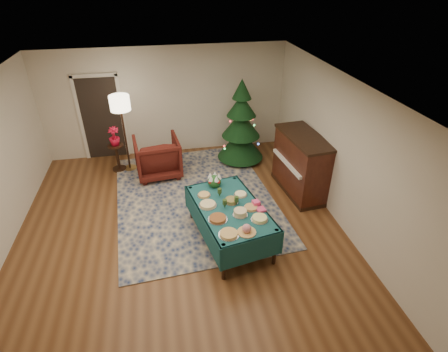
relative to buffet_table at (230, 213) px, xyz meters
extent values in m
plane|color=#593319|center=(-0.84, 0.27, -0.58)|extent=(7.00, 7.00, 0.00)
plane|color=white|center=(-0.84, 0.27, 2.12)|extent=(7.00, 7.00, 0.00)
plane|color=beige|center=(-0.84, 3.77, 0.77)|extent=(6.00, 0.00, 6.00)
plane|color=beige|center=(2.16, 0.27, 0.77)|extent=(0.00, 7.00, 7.00)
cube|color=black|center=(-2.44, 3.75, 0.44)|extent=(0.92, 0.02, 2.04)
cube|color=silver|center=(-2.94, 3.74, 0.47)|extent=(0.08, 0.04, 2.14)
cube|color=silver|center=(-1.94, 3.74, 0.47)|extent=(0.08, 0.04, 2.14)
cube|color=silver|center=(-2.44, 3.74, 1.52)|extent=(1.08, 0.04, 0.08)
cube|color=navy|center=(-0.47, 1.43, -0.57)|extent=(3.50, 4.42, 0.02)
cylinder|color=black|center=(-0.28, -0.91, -0.22)|extent=(0.07, 0.07, 0.72)
cylinder|color=black|center=(-0.60, 0.73, -0.22)|extent=(0.07, 0.07, 0.72)
cylinder|color=black|center=(0.60, -0.73, -0.22)|extent=(0.07, 0.07, 0.72)
cylinder|color=black|center=(0.28, 0.91, -0.22)|extent=(0.07, 0.07, 0.72)
cube|color=#154B49|center=(0.00, 0.00, 0.12)|extent=(1.38, 1.99, 0.04)
cube|color=#154B49|center=(-0.17, 0.89, -0.08)|extent=(1.07, 0.23, 0.45)
cube|color=#154B49|center=(0.17, -0.89, -0.08)|extent=(1.07, 0.23, 0.45)
cube|color=#154B49|center=(0.51, 0.10, -0.08)|extent=(0.38, 1.83, 0.45)
cube|color=#154B49|center=(-0.51, -0.10, -0.08)|extent=(0.38, 1.83, 0.45)
cylinder|color=silver|center=(-0.16, -0.71, 0.15)|extent=(0.33, 0.33, 0.01)
cylinder|color=tan|center=(-0.16, -0.71, 0.17)|extent=(0.28, 0.28, 0.03)
cylinder|color=silver|center=(0.12, -0.71, 0.15)|extent=(0.30, 0.30, 0.01)
sphere|color=#CC727A|center=(0.12, -0.71, 0.23)|extent=(0.14, 0.14, 0.14)
cylinder|color=silver|center=(0.40, -0.44, 0.15)|extent=(0.28, 0.28, 0.01)
cylinder|color=#D8D172|center=(0.40, -0.44, 0.18)|extent=(0.24, 0.24, 0.05)
cylinder|color=silver|center=(-0.27, -0.31, 0.15)|extent=(0.32, 0.32, 0.01)
cylinder|color=brown|center=(-0.27, -0.31, 0.17)|extent=(0.28, 0.28, 0.04)
cylinder|color=silver|center=(0.12, -0.25, 0.15)|extent=(0.25, 0.25, 0.01)
cylinder|color=tan|center=(0.12, -0.25, 0.20)|extent=(0.22, 0.22, 0.09)
cylinder|color=silver|center=(0.34, -0.11, 0.15)|extent=(0.26, 0.26, 0.01)
cylinder|color=#B2844C|center=(0.34, -0.11, 0.17)|extent=(0.22, 0.22, 0.03)
cylinder|color=silver|center=(-0.37, 0.11, 0.15)|extent=(0.31, 0.31, 0.01)
cylinder|color=#D8BF7F|center=(-0.37, 0.11, 0.17)|extent=(0.27, 0.27, 0.04)
cylinder|color=silver|center=(0.06, 0.13, 0.15)|extent=(0.25, 0.25, 0.01)
cylinder|color=maroon|center=(0.06, 0.13, 0.18)|extent=(0.21, 0.21, 0.06)
cylinder|color=silver|center=(0.26, 0.31, 0.15)|extent=(0.24, 0.24, 0.01)
cylinder|color=#F2EACC|center=(0.26, 0.31, 0.17)|extent=(0.21, 0.21, 0.03)
cylinder|color=silver|center=(-0.39, 0.42, 0.15)|extent=(0.24, 0.24, 0.01)
cylinder|color=tan|center=(-0.39, 0.42, 0.17)|extent=(0.20, 0.20, 0.03)
cone|color=#2D471E|center=(-0.12, 0.34, 0.19)|extent=(0.07, 0.07, 0.09)
cylinder|color=#2D471E|center=(-0.12, 0.34, 0.27)|extent=(0.08, 0.08, 0.09)
cone|color=#2D471E|center=(0.12, 0.04, 0.19)|extent=(0.07, 0.07, 0.09)
cylinder|color=#2D471E|center=(0.12, 0.04, 0.27)|extent=(0.08, 0.08, 0.09)
cone|color=#2D471E|center=(-0.09, -0.01, 0.19)|extent=(0.07, 0.07, 0.09)
cylinder|color=#2D471E|center=(-0.09, -0.01, 0.27)|extent=(0.08, 0.08, 0.09)
cube|color=#DF3D6C|center=(0.49, -0.20, 0.16)|extent=(0.17, 0.17, 0.04)
cube|color=#ED4279|center=(0.45, -0.05, 0.19)|extent=(0.13, 0.13, 0.10)
sphere|color=#1E4C1E|center=(-0.15, 0.70, 0.24)|extent=(0.25, 0.25, 0.25)
cone|color=white|center=(-0.06, 0.70, 0.35)|extent=(0.10, 0.10, 0.12)
cone|color=white|center=(-0.12, 0.79, 0.35)|extent=(0.10, 0.10, 0.12)
cone|color=white|center=(-0.22, 0.76, 0.35)|extent=(0.10, 0.10, 0.12)
cone|color=white|center=(-0.22, 0.65, 0.35)|extent=(0.10, 0.10, 0.12)
cone|color=white|center=(-0.12, 0.62, 0.35)|extent=(0.10, 0.10, 0.12)
sphere|color=#B20C0F|center=(-0.06, 0.76, 0.28)|extent=(0.07, 0.07, 0.07)
sphere|color=#B20C0F|center=(-0.21, 0.79, 0.28)|extent=(0.07, 0.07, 0.07)
sphere|color=#B20C0F|center=(-0.24, 0.65, 0.28)|extent=(0.07, 0.07, 0.07)
sphere|color=#B20C0F|center=(-0.09, 0.62, 0.28)|extent=(0.07, 0.07, 0.07)
imported|color=#4A1510|center=(-1.18, 2.57, -0.07)|extent=(1.09, 1.03, 1.02)
cylinder|color=#A57F3F|center=(-1.87, 2.97, -0.56)|extent=(0.31, 0.31, 0.03)
cylinder|color=black|center=(-1.87, 2.97, 0.26)|extent=(0.04, 0.04, 1.67)
cylinder|color=#FFEABF|center=(-1.87, 2.97, 1.09)|extent=(0.45, 0.45, 0.33)
cylinder|color=black|center=(-2.12, 2.98, -0.56)|extent=(0.33, 0.33, 0.04)
cylinder|color=black|center=(-2.12, 2.98, -0.26)|extent=(0.07, 0.07, 0.61)
cylinder|color=black|center=(-2.12, 2.98, 0.06)|extent=(0.37, 0.37, 0.03)
imported|color=red|center=(-2.12, 2.98, 0.20)|extent=(0.25, 0.45, 0.25)
cylinder|color=black|center=(0.88, 2.91, -0.49)|extent=(0.12, 0.12, 0.17)
cone|color=black|center=(0.88, 2.91, -0.11)|extent=(1.39, 1.39, 0.73)
cone|color=black|center=(0.88, 2.91, 0.41)|extent=(1.13, 1.13, 0.62)
cone|color=black|center=(0.88, 2.91, 0.88)|extent=(0.86, 0.86, 0.52)
cone|color=black|center=(0.88, 2.91, 1.27)|extent=(0.55, 0.55, 0.47)
cube|color=black|center=(1.82, 1.28, -0.54)|extent=(0.79, 1.56, 0.08)
cube|color=black|center=(1.82, 1.28, 0.08)|extent=(0.77, 1.53, 1.23)
cube|color=black|center=(1.82, 1.28, 0.71)|extent=(0.82, 1.58, 0.05)
cube|color=white|center=(1.50, 1.25, 0.16)|extent=(0.25, 1.27, 0.06)
camera|label=1|loc=(-1.02, -4.74, 3.71)|focal=28.00mm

